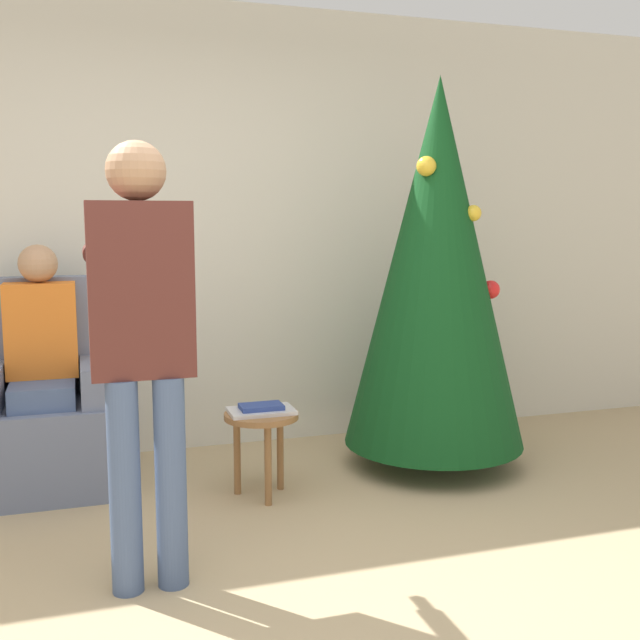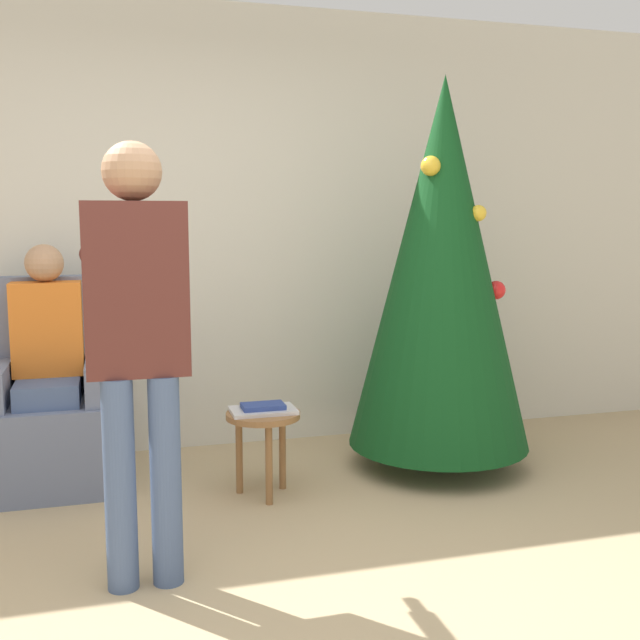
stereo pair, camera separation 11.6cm
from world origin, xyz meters
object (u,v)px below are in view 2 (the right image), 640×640
Objects in this scene: person_standing at (137,325)px; person_seated at (47,354)px; side_stool at (263,426)px; armchair at (51,414)px; christmas_tree at (441,265)px.

person_seated is at bearing 109.03° from person_standing.
person_seated is 1.33m from person_standing.
person_seated is 1.21m from side_stool.
armchair is at bearing 154.95° from side_stool.
christmas_tree reaches higher than armchair.
person_standing is at bearing -129.92° from side_stool.
christmas_tree reaches higher than person_seated.
christmas_tree is 2.19m from person_seated.
person_standing is (0.42, -1.22, 0.31)m from person_seated.
armchair is at bearing 108.58° from person_standing.
person_standing reaches higher than armchair.
armchair is 2.52× the size of side_stool.
armchair is 0.86× the size of person_seated.
person_seated is 2.93× the size of side_stool.
person_standing is (-1.70, -0.94, -0.15)m from christmas_tree.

